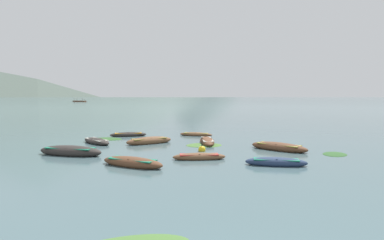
% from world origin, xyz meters
% --- Properties ---
extents(ground_plane, '(6000.00, 6000.00, 0.00)m').
position_xyz_m(ground_plane, '(0.00, 1500.00, 0.00)').
color(ground_plane, '#476066').
extents(mountain_1, '(1992.55, 1992.55, 536.54)m').
position_xyz_m(mountain_1, '(-785.14, 1846.72, 268.27)').
color(mountain_1, '#56665B').
rests_on(mountain_1, ground).
extents(mountain_2, '(690.90, 690.90, 256.70)m').
position_xyz_m(mountain_2, '(110.38, 2080.55, 128.35)').
color(mountain_2, '#4C5B56').
rests_on(mountain_2, ground).
extents(rowboat_0, '(1.08, 3.88, 0.54)m').
position_xyz_m(rowboat_0, '(1.26, 19.52, 0.17)').
color(rowboat_0, brown).
rests_on(rowboat_0, ground).
extents(rowboat_1, '(3.07, 0.89, 0.47)m').
position_xyz_m(rowboat_1, '(0.22, 13.52, 0.15)').
color(rowboat_1, brown).
rests_on(rowboat_1, ground).
extents(rowboat_2, '(3.36, 1.51, 0.46)m').
position_xyz_m(rowboat_2, '(-5.42, 24.19, 0.15)').
color(rowboat_2, '#2D2826').
rests_on(rowboat_2, ground).
extents(rowboat_3, '(3.74, 2.72, 0.65)m').
position_xyz_m(rowboat_3, '(-3.15, 19.69, 0.20)').
color(rowboat_3, brown).
rests_on(rowboat_3, ground).
extents(rowboat_4, '(3.07, 3.40, 0.50)m').
position_xyz_m(rowboat_4, '(-7.19, 19.99, 0.16)').
color(rowboat_4, '#2D2826').
rests_on(rowboat_4, ground).
extents(rowboat_5, '(3.68, 2.65, 0.60)m').
position_xyz_m(rowboat_5, '(-3.36, 11.97, 0.19)').
color(rowboat_5, brown).
rests_on(rowboat_5, ground).
extents(rowboat_6, '(3.14, 1.79, 0.40)m').
position_xyz_m(rowboat_6, '(0.70, 24.17, 0.13)').
color(rowboat_6, brown).
rests_on(rowboat_6, ground).
extents(rowboat_7, '(3.30, 1.53, 0.53)m').
position_xyz_m(rowboat_7, '(4.11, 11.77, 0.17)').
color(rowboat_7, navy).
rests_on(rowboat_7, ground).
extents(rowboat_8, '(4.38, 2.43, 0.73)m').
position_xyz_m(rowboat_8, '(-7.58, 15.25, 0.23)').
color(rowboat_8, '#2D2826').
rests_on(rowboat_8, ground).
extents(rowboat_9, '(3.68, 3.64, 0.65)m').
position_xyz_m(rowboat_9, '(5.76, 16.34, 0.20)').
color(rowboat_9, brown).
rests_on(rowboat_9, ground).
extents(ferry_0, '(8.85, 5.69, 2.54)m').
position_xyz_m(ferry_0, '(-62.39, 197.41, 0.45)').
color(ferry_0, brown).
rests_on(ferry_0, ground).
extents(mooring_buoy, '(0.48, 0.48, 1.08)m').
position_xyz_m(mooring_buoy, '(0.59, 16.17, 0.11)').
color(mooring_buoy, yellow).
rests_on(mooring_buoy, ground).
extents(weed_patch_0, '(2.22, 2.31, 0.14)m').
position_xyz_m(weed_patch_0, '(8.74, 14.62, 0.00)').
color(weed_patch_0, '#2D5628').
rests_on(weed_patch_0, ground).
extents(weed_patch_2, '(2.93, 2.51, 0.14)m').
position_xyz_m(weed_patch_2, '(0.94, 18.61, 0.00)').
color(weed_patch_2, '#477033').
rests_on(weed_patch_2, ground).
extents(weed_patch_4, '(3.12, 2.71, 0.14)m').
position_xyz_m(weed_patch_4, '(-6.88, 22.36, 0.00)').
color(weed_patch_4, '#2D5628').
rests_on(weed_patch_4, ground).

